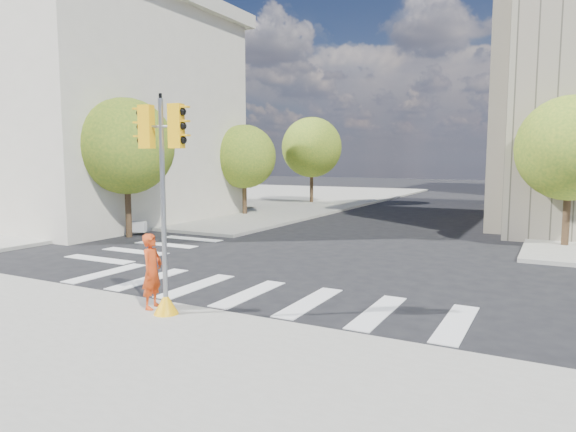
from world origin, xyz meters
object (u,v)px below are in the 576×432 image
at_px(lamp_far, 574,145).
at_px(planter_wall, 86,226).
at_px(photographer, 152,271).
at_px(traffic_signal, 164,222).

relative_size(lamp_far, planter_wall, 1.35).
xyz_separation_m(lamp_far, photographer, (-9.14, -32.60, -3.54)).
bearing_deg(traffic_signal, photographer, 152.71).
bearing_deg(lamp_far, traffic_signal, -104.64).
height_order(traffic_signal, planter_wall, traffic_signal).
relative_size(lamp_far, photographer, 4.58).
bearing_deg(planter_wall, photographer, -57.44).
xyz_separation_m(lamp_far, traffic_signal, (-8.57, -32.81, -2.33)).
relative_size(photographer, planter_wall, 0.30).
height_order(photographer, planter_wall, photographer).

